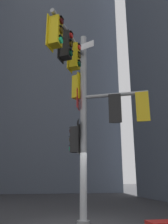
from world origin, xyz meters
name	(u,v)px	position (x,y,z in m)	size (l,w,h in m)	color
building_mid_block	(50,62)	(-1.13, 26.52, 20.54)	(17.65, 17.65, 41.09)	#4C5460
signal_pole_assembly	(86,97)	(0.01, -0.55, 4.54)	(3.95, 3.09, 7.54)	#9EA0A3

